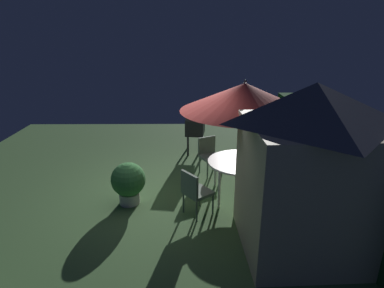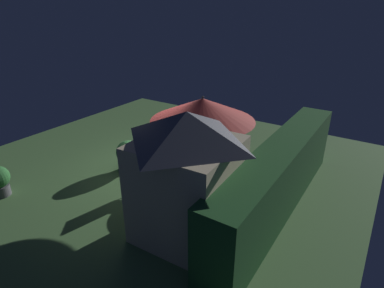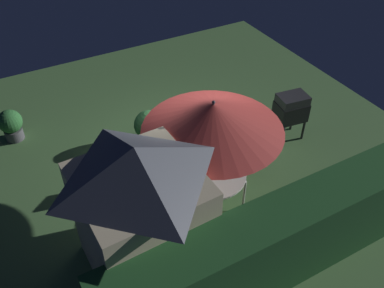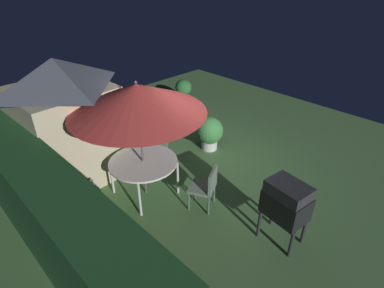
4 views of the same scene
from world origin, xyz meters
name	(u,v)px [view 2 (image 2 of 4)]	position (x,y,z in m)	size (l,w,h in m)	color
ground_plane	(158,169)	(0.00, 0.00, 0.00)	(11.00, 11.00, 0.00)	#47703D
hedge_backdrop	(278,178)	(0.00, 3.50, 0.82)	(6.08, 0.80, 1.63)	#1E4C23
garden_shed	(187,176)	(1.82, 2.27, 1.35)	(1.96, 1.98, 2.66)	#C6B793
patio_table	(202,162)	(0.14, 1.56, 0.74)	(1.37, 1.37, 0.80)	white
patio_umbrella	(203,109)	(0.14, 1.56, 2.12)	(2.51, 2.51, 2.45)	#4C4C51
bbq_grill	(221,122)	(-2.53, 0.67, 0.85)	(0.76, 0.59, 1.20)	black
chair_near_shed	(206,148)	(-1.05, 0.98, 0.52)	(0.62, 0.62, 0.90)	slate
chair_far_side	(154,171)	(0.89, 0.60, 0.52)	(0.65, 0.65, 0.90)	slate
chair_toward_hedge	(236,193)	(0.63, 2.78, 0.52)	(0.60, 0.60, 0.90)	slate
potted_plant_by_shed	(128,154)	(0.43, -0.72, 0.48)	(0.69, 0.69, 0.87)	silver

